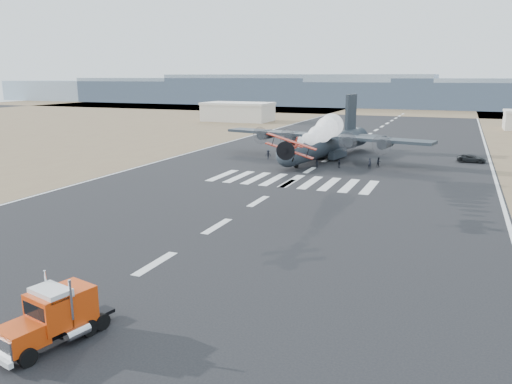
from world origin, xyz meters
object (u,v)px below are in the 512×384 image
Objects in this scene: hangar_left at (238,112)px; transport_aircraft at (327,143)px; aerobatic_biplane at (290,147)px; support_vehicle at (471,159)px; crew_a at (370,163)px; crew_g at (289,155)px; crew_f at (304,157)px; crew_h at (316,163)px; crew_c at (268,155)px; crew_d at (339,164)px; crew_e at (282,154)px; crew_b at (379,162)px; semi_truck at (54,315)px.

transport_aircraft is at bearing -54.25° from hangar_left.
aerobatic_biplane is 52.35m from support_vehicle.
hangar_left is at bearing 136.43° from transport_aircraft.
crew_g is (-16.40, 3.91, -0.10)m from crew_a.
hangar_left is 13.96× the size of crew_f.
crew_a is 1.06× the size of crew_f.
crew_h is at bearing 47.08° from crew_a.
crew_c reaches higher than crew_d.
crew_f is at bearing 115.66° from crew_e.
crew_h reaches higher than crew_e.
crew_d is at bearing 114.71° from crew_e.
crew_e is (-13.02, 6.16, -0.00)m from crew_d.
crew_b reaches higher than crew_d.
crew_a is 18.74m from crew_e.
transport_aircraft is at bearing 95.79° from aerobatic_biplane.
aerobatic_biplane is 0.14× the size of transport_aircraft.
hangar_left is at bearing 114.36° from aerobatic_biplane.
crew_f is at bearing -106.16° from transport_aircraft.
transport_aircraft is (-2.20, 74.91, 1.42)m from semi_truck.
crew_c is 12.52m from crew_h.
crew_e is (-14.48, 38.48, -7.18)m from aerobatic_biplane.
support_vehicle is 3.17× the size of crew_h.
support_vehicle is at bearing 85.92° from semi_truck.
aerobatic_biplane is at bearing -70.90° from transport_aircraft.
crew_g reaches higher than support_vehicle.
crew_a is at bearing 81.18° from aerobatic_biplane.
crew_b is 1.00× the size of crew_h.
hangar_left is 4.67× the size of support_vehicle.
crew_g is at bearing -147.48° from crew_h.
crew_a is (9.83, -7.88, -2.22)m from transport_aircraft.
crew_a is at bearing -151.69° from crew_b.
crew_b is at bearing 134.26° from crew_e.
semi_truck is 1.53× the size of support_vehicle.
hangar_left is 155.98m from semi_truck.
crew_c reaches higher than crew_e.
crew_b is 19.39m from crew_e.
crew_a reaches higher than crew_f.
crew_e is 0.95× the size of crew_h.
support_vehicle is at bearing -40.00° from hangar_left.
hangar_left is 97.56m from crew_h.
crew_h is (-5.27, 30.94, -7.13)m from aerobatic_biplane.
crew_b is at bearing -83.45° from crew_a.
crew_f is at bearing -158.74° from crew_h.
crew_d is 0.90× the size of crew_f.
crew_d is at bearing 175.02° from crew_b.
crew_f is (-7.57, 3.69, 0.09)m from crew_d.
crew_c is 2.96m from crew_e.
semi_truck is 69.44m from crew_f.
transport_aircraft is 6.74m from crew_f.
crew_a is at bearing -52.32° from hangar_left.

